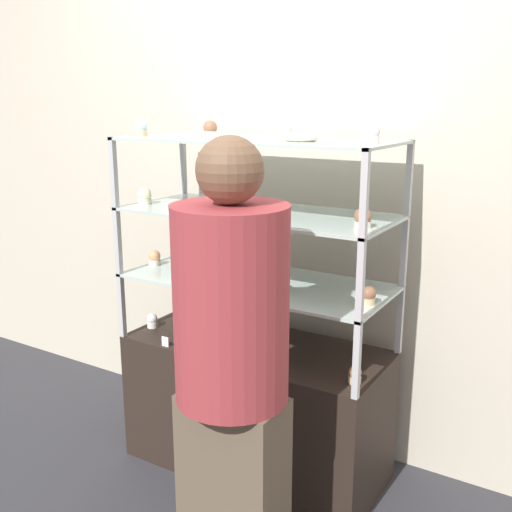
{
  "coord_description": "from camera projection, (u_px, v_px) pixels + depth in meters",
  "views": [
    {
      "loc": [
        1.28,
        -2.09,
        1.64
      ],
      "look_at": [
        0.0,
        0.0,
        1.0
      ],
      "focal_mm": 42.0,
      "sensor_mm": 36.0,
      "label": 1
    }
  ],
  "objects": [
    {
      "name": "ground_plane",
      "position": [
        256.0,
        464.0,
        2.78
      ],
      "size": [
        20.0,
        20.0,
        0.0
      ],
      "primitive_type": "plane",
      "color": "#2D2D33"
    },
    {
      "name": "back_wall",
      "position": [
        300.0,
        176.0,
        2.78
      ],
      "size": [
        8.0,
        0.05,
        2.6
      ],
      "color": "beige",
      "rests_on": "ground_plane"
    },
    {
      "name": "display_base",
      "position": [
        256.0,
        406.0,
        2.71
      ],
      "size": [
        1.15,
        0.5,
        0.6
      ],
      "color": "black",
      "rests_on": "ground_plane"
    },
    {
      "name": "display_riser_lower",
      "position": [
        256.0,
        284.0,
        2.56
      ],
      "size": [
        1.15,
        0.5,
        0.3
      ],
      "color": "#B7B7BC",
      "rests_on": "display_base"
    },
    {
      "name": "display_riser_middle",
      "position": [
        256.0,
        216.0,
        2.49
      ],
      "size": [
        1.15,
        0.5,
        0.3
      ],
      "color": "#B7B7BC",
      "rests_on": "display_riser_lower"
    },
    {
      "name": "display_riser_upper",
      "position": [
        256.0,
        143.0,
        2.41
      ],
      "size": [
        1.15,
        0.5,
        0.3
      ],
      "color": "#B7B7BC",
      "rests_on": "display_riser_middle"
    },
    {
      "name": "layer_cake_centerpiece",
      "position": [
        263.0,
        327.0,
        2.65
      ],
      "size": [
        0.18,
        0.18,
        0.13
      ],
      "color": "beige",
      "rests_on": "display_base"
    },
    {
      "name": "sheet_cake_frosted",
      "position": [
        223.0,
        266.0,
        2.66
      ],
      "size": [
        0.23,
        0.17,
        0.06
      ],
      "color": "beige",
      "rests_on": "display_riser_lower"
    },
    {
      "name": "cupcake_0",
      "position": [
        152.0,
        321.0,
        2.82
      ],
      "size": [
        0.05,
        0.05,
        0.07
      ],
      "color": "white",
      "rests_on": "display_base"
    },
    {
      "name": "cupcake_1",
      "position": [
        207.0,
        338.0,
        2.61
      ],
      "size": [
        0.05,
        0.05,
        0.07
      ],
      "color": "white",
      "rests_on": "display_base"
    },
    {
      "name": "cupcake_2",
      "position": [
        275.0,
        356.0,
        2.43
      ],
      "size": [
        0.05,
        0.05,
        0.07
      ],
      "color": "beige",
      "rests_on": "display_base"
    },
    {
      "name": "cupcake_3",
      "position": [
        355.0,
        375.0,
        2.26
      ],
      "size": [
        0.05,
        0.05,
        0.07
      ],
      "color": "#CCB28C",
      "rests_on": "display_base"
    },
    {
      "name": "price_tag_0",
      "position": [
        165.0,
        342.0,
        2.6
      ],
      "size": [
        0.04,
        0.0,
        0.04
      ],
      "color": "white",
      "rests_on": "display_base"
    },
    {
      "name": "cupcake_4",
      "position": [
        154.0,
        258.0,
        2.77
      ],
      "size": [
        0.06,
        0.06,
        0.07
      ],
      "color": "beige",
      "rests_on": "display_riser_lower"
    },
    {
      "name": "cupcake_5",
      "position": [
        279.0,
        283.0,
        2.39
      ],
      "size": [
        0.06,
        0.06,
        0.07
      ],
      "color": "white",
      "rests_on": "display_riser_lower"
    },
    {
      "name": "cupcake_6",
      "position": [
        368.0,
        296.0,
        2.23
      ],
      "size": [
        0.06,
        0.06,
        0.07
      ],
      "color": "#CCB28C",
      "rests_on": "display_riser_lower"
    },
    {
      "name": "price_tag_1",
      "position": [
        275.0,
        298.0,
        2.25
      ],
      "size": [
        0.04,
        0.0,
        0.04
      ],
      "color": "white",
      "rests_on": "display_riser_lower"
    },
    {
      "name": "cupcake_7",
      "position": [
        145.0,
        196.0,
        2.64
      ],
      "size": [
        0.06,
        0.06,
        0.07
      ],
      "color": "beige",
      "rests_on": "display_riser_middle"
    },
    {
      "name": "cupcake_8",
      "position": [
        239.0,
        206.0,
        2.39
      ],
      "size": [
        0.06,
        0.06,
        0.07
      ],
      "color": "white",
      "rests_on": "display_riser_middle"
    },
    {
      "name": "cupcake_9",
      "position": [
        363.0,
        219.0,
        2.15
      ],
      "size": [
        0.06,
        0.06,
        0.07
      ],
      "color": "beige",
      "rests_on": "display_riser_middle"
    },
    {
      "name": "price_tag_2",
      "position": [
        165.0,
        208.0,
        2.44
      ],
      "size": [
        0.04,
        0.0,
        0.04
      ],
      "color": "white",
      "rests_on": "display_riser_middle"
    },
    {
      "name": "cupcake_10",
      "position": [
        141.0,
        128.0,
        2.56
      ],
      "size": [
        0.06,
        0.06,
        0.07
      ],
      "color": "#CCB28C",
      "rests_on": "display_riser_upper"
    },
    {
      "name": "cupcake_11",
      "position": [
        210.0,
        130.0,
        2.41
      ],
      "size": [
        0.06,
        0.06,
        0.07
      ],
      "color": "white",
      "rests_on": "display_riser_upper"
    },
    {
      "name": "cupcake_12",
      "position": [
        284.0,
        131.0,
        2.27
      ],
      "size": [
        0.06,
        0.06,
        0.07
      ],
      "color": "#CCB28C",
      "rests_on": "display_riser_upper"
    },
    {
      "name": "cupcake_13",
      "position": [
        372.0,
        134.0,
        2.1
      ],
      "size": [
        0.06,
        0.06,
        0.07
      ],
      "color": "beige",
      "rests_on": "display_riser_upper"
    },
    {
      "name": "price_tag_3",
      "position": [
        200.0,
        135.0,
        2.27
      ],
      "size": [
        0.04,
        0.0,
        0.04
      ],
      "color": "white",
      "rests_on": "display_riser_upper"
    },
    {
      "name": "donut_glazed",
      "position": [
        301.0,
        136.0,
        2.26
      ],
      "size": [
        0.13,
        0.13,
        0.03
      ],
      "color": "#EFE5CC",
      "rests_on": "display_riser_upper"
    },
    {
      "name": "customer_figure",
      "position": [
        232.0,
        366.0,
        1.89
      ],
      "size": [
        0.36,
        0.36,
        1.55
      ],
      "color": "brown",
      "rests_on": "ground_plane"
    }
  ]
}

